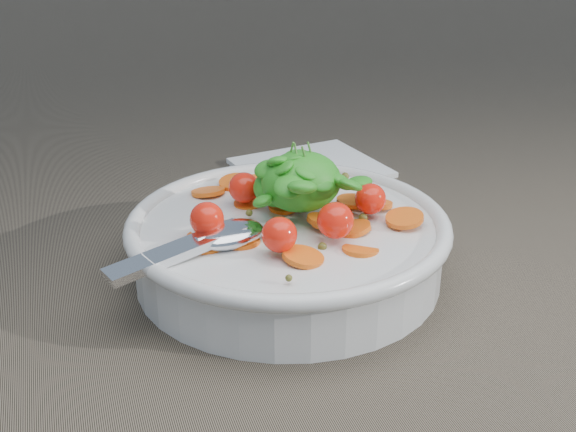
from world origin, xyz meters
name	(u,v)px	position (x,y,z in m)	size (l,w,h in m)	color
ground	(326,285)	(0.00, 0.00, 0.00)	(6.00, 6.00, 0.00)	#675B49
bowl	(288,241)	(-0.02, 0.02, 0.03)	(0.26, 0.24, 0.10)	silver
napkin	(310,168)	(0.07, 0.23, 0.00)	(0.14, 0.12, 0.01)	white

